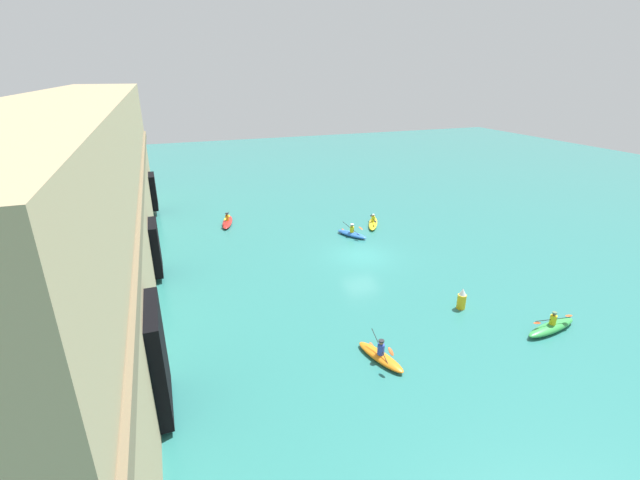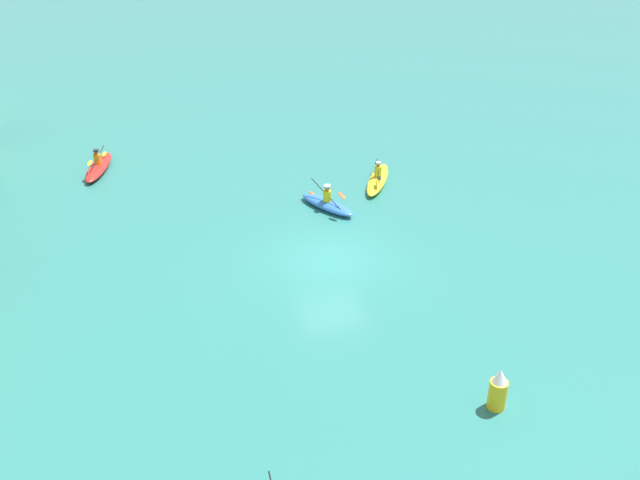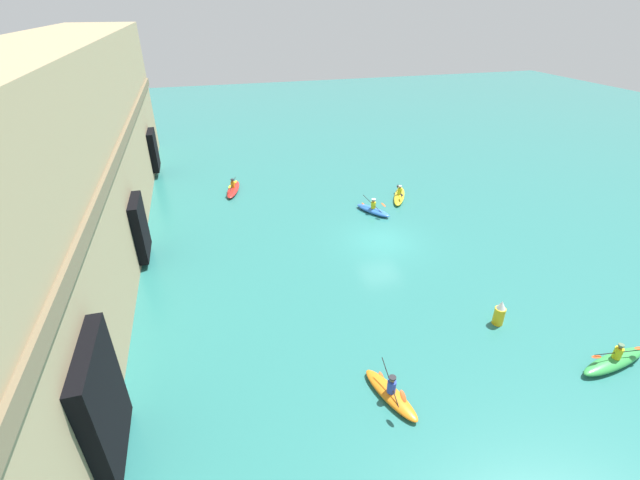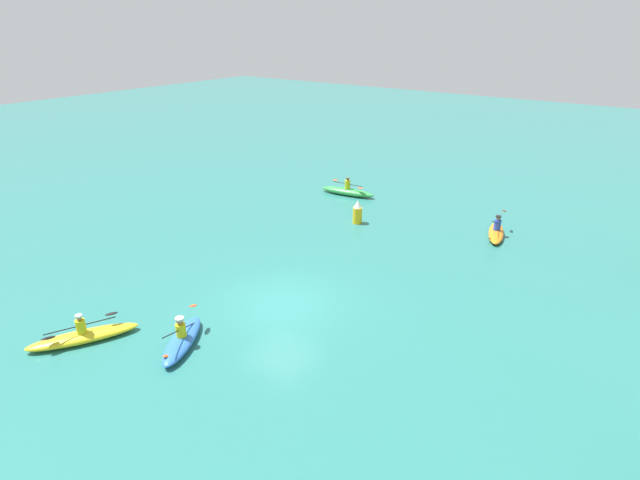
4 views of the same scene
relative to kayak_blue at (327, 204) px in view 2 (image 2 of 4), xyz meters
The scene contains 5 objects.
ground_plane 4.06m from the kayak_blue, 166.12° to the left, with size 120.00×120.00×0.00m, color #28706B.
kayak_blue is the anchor object (origin of this frame).
kayak_yellow 3.37m from the kayak_blue, 57.78° to the right, with size 3.40×2.37×1.02m.
kayak_red 11.19m from the kayak_blue, 54.15° to the left, with size 3.51×1.64×1.04m.
marker_buoy 12.65m from the kayak_blue, behind, with size 0.49×0.49×1.26m.
Camera 2 is at (-21.36, 6.36, 13.27)m, focal length 40.00 mm.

